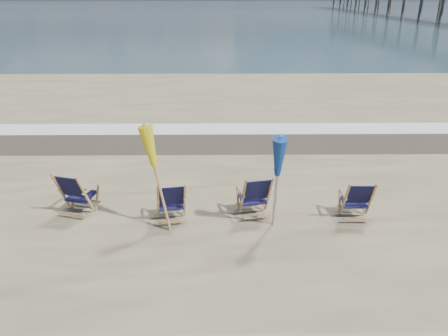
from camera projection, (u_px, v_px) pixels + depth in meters
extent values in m
plane|color=#344F56|center=(219.00, 9.00, 127.08)|extent=(400.00, 400.00, 0.00)
cube|color=silver|center=(222.00, 129.00, 16.13)|extent=(200.00, 1.40, 0.01)
cube|color=#42362A|center=(222.00, 142.00, 14.74)|extent=(200.00, 2.60, 0.00)
cylinder|color=#AB814C|center=(159.00, 180.00, 8.87)|extent=(0.06, 0.06, 2.28)
cone|color=gold|center=(157.00, 150.00, 8.62)|extent=(0.30, 0.30, 0.85)
cylinder|color=#A5A5AD|center=(276.00, 183.00, 8.88)|extent=(0.06, 0.06, 2.18)
cone|color=navy|center=(278.00, 155.00, 8.65)|extent=(0.30, 0.30, 0.85)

